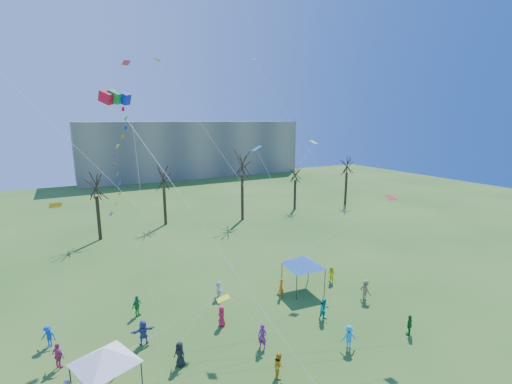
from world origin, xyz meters
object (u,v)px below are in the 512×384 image
canopy_tent_white (104,356)px  canopy_tent_blue (303,261)px  distant_building (193,149)px  big_box_kite (123,163)px

canopy_tent_white → canopy_tent_blue: (17.50, 5.49, 0.13)m
canopy_tent_white → distant_building: bearing=67.9°
canopy_tent_white → canopy_tent_blue: canopy_tent_blue is taller
big_box_kite → canopy_tent_white: size_ratio=5.09×
canopy_tent_white → canopy_tent_blue: bearing=17.4°
distant_building → canopy_tent_blue: bearing=-100.9°
big_box_kite → distant_building: bearing=68.4°
canopy_tent_white → big_box_kite: bearing=60.7°
distant_building → big_box_kite: bearing=-111.6°
distant_building → canopy_tent_white: (-31.28, -77.17, -4.80)m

